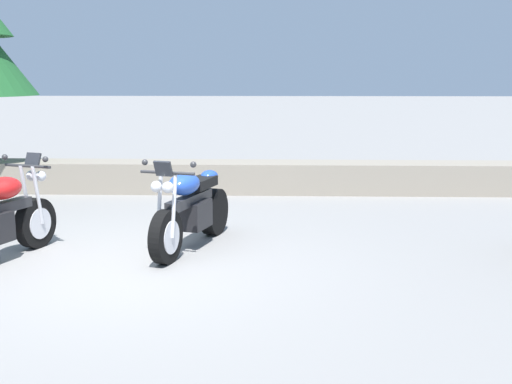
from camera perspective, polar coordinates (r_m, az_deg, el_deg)
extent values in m
plane|color=gray|center=(7.34, -11.35, -6.61)|extent=(120.00, 120.00, 0.00)
cube|color=gray|center=(11.89, -6.15, 1.35)|extent=(36.00, 0.80, 0.55)
cylinder|color=black|center=(8.42, -18.87, -2.60)|extent=(0.33, 0.63, 0.62)
cylinder|color=silver|center=(8.42, -18.87, -2.60)|extent=(0.28, 0.42, 0.38)
ellipsoid|color=red|center=(7.94, -21.46, 0.31)|extent=(0.49, 0.60, 0.26)
cylinder|color=#2D2D30|center=(8.24, -19.51, 2.18)|extent=(0.64, 0.25, 0.04)
sphere|color=silver|center=(8.41, -19.20, 1.38)|extent=(0.13, 0.13, 0.13)
sphere|color=silver|center=(8.32, -18.46, 1.34)|extent=(0.13, 0.13, 0.13)
cube|color=#26282D|center=(8.31, -19.09, 2.68)|extent=(0.22, 0.16, 0.18)
cylinder|color=silver|center=(8.38, -19.66, -0.20)|extent=(0.09, 0.17, 0.73)
cylinder|color=silver|center=(8.27, -18.70, -0.28)|extent=(0.09, 0.17, 0.73)
sphere|color=#2D2D30|center=(8.39, -21.29, 2.89)|extent=(0.07, 0.07, 0.07)
sphere|color=#2D2D30|center=(8.01, -18.09, 2.76)|extent=(0.07, 0.07, 0.07)
cylinder|color=black|center=(7.37, -7.96, -3.94)|extent=(0.31, 0.63, 0.62)
cylinder|color=black|center=(8.65, -3.75, -1.74)|extent=(0.35, 0.65, 0.62)
cylinder|color=silver|center=(7.37, -7.96, -3.94)|extent=(0.26, 0.41, 0.38)
cube|color=black|center=(8.02, -5.55, -1.98)|extent=(0.44, 0.55, 0.34)
cube|color=#2D2D30|center=(7.89, -5.87, -0.71)|extent=(0.45, 1.09, 0.12)
ellipsoid|color=#2347A8|center=(7.72, -6.36, 0.70)|extent=(0.47, 0.59, 0.26)
cube|color=black|center=(8.16, -4.95, 0.81)|extent=(0.41, 0.61, 0.12)
ellipsoid|color=#2347A8|center=(8.43, -4.15, 1.40)|extent=(0.29, 0.33, 0.16)
cylinder|color=#2D2D30|center=(7.30, -7.82, 1.70)|extent=(0.64, 0.22, 0.04)
sphere|color=silver|center=(7.17, -7.79, 0.41)|extent=(0.13, 0.13, 0.13)
sphere|color=silver|center=(7.23, -8.78, 0.46)|extent=(0.13, 0.13, 0.13)
cube|color=#26282D|center=(7.20, -8.19, 2.06)|extent=(0.22, 0.15, 0.18)
cylinder|color=silver|center=(8.48, -5.36, -1.65)|extent=(0.21, 0.40, 0.11)
cylinder|color=silver|center=(7.29, -7.26, -1.18)|extent=(0.09, 0.17, 0.73)
cylinder|color=silver|center=(7.36, -8.52, -1.09)|extent=(0.09, 0.17, 0.73)
sphere|color=#2D2D30|center=(7.19, -5.56, 2.43)|extent=(0.07, 0.07, 0.07)
sphere|color=#2D2D30|center=(7.45, -9.78, 2.60)|extent=(0.07, 0.07, 0.07)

